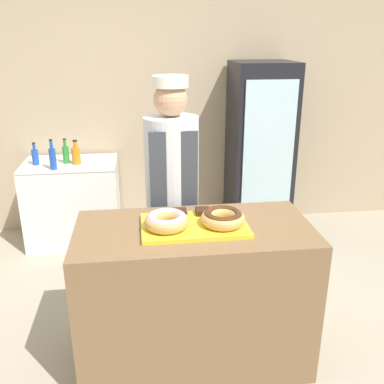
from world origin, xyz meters
The scene contains 15 objects.
ground_plane centered at (0.00, 0.00, 0.00)m, with size 14.00×14.00×0.00m, color #A89E89.
wall_back centered at (0.00, 2.13, 1.35)m, with size 8.00×0.06×2.70m.
display_counter centered at (0.00, 0.00, 0.45)m, with size 1.36×0.67×0.90m.
serving_tray centered at (0.00, 0.00, 0.91)m, with size 0.60×0.38×0.02m.
donut_light_glaze centered at (-0.16, -0.03, 0.97)m, with size 0.25×0.25×0.08m.
donut_chocolate_glaze centered at (0.16, -0.03, 0.97)m, with size 0.25×0.25×0.08m.
brownie_back_left centered at (-0.07, 0.14, 0.94)m, with size 0.08×0.08×0.03m.
brownie_back_right centered at (0.07, 0.14, 0.94)m, with size 0.08×0.08×0.03m.
baker_person centered at (-0.08, 0.57, 0.90)m, with size 0.37×0.37×1.69m.
beverage_fridge centered at (0.89, 1.77, 0.85)m, with size 0.58×0.58×1.70m.
chest_freezer centered at (-0.95, 1.78, 0.41)m, with size 0.87×0.58×0.80m.
bottle_blue centered at (-1.05, 1.57, 0.91)m, with size 0.06×0.06×0.27m.
bottle_orange centered at (-0.87, 1.72, 0.89)m, with size 0.08×0.08×0.23m.
bottle_blue_b centered at (-1.24, 1.74, 0.88)m, with size 0.06×0.06×0.21m.
bottle_green centered at (-0.97, 1.76, 0.89)m, with size 0.06×0.06×0.23m.
Camera 1 is at (-0.29, -2.20, 1.94)m, focal length 40.00 mm.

